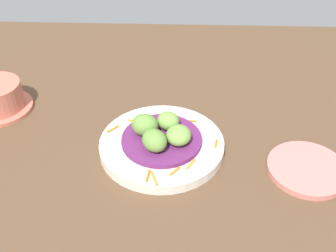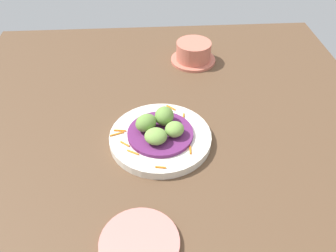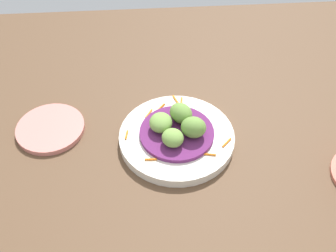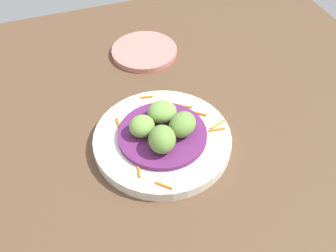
{
  "view_description": "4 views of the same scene",
  "coord_description": "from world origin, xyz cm",
  "px_view_note": "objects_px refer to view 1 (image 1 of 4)",
  "views": [
    {
      "loc": [
        8.64,
        -61.38,
        54.28
      ],
      "look_at": [
        6.37,
        -0.73,
        6.94
      ],
      "focal_mm": 44.45,
      "sensor_mm": 36.0,
      "label": 1
    },
    {
      "loc": [
        64.06,
        -3.82,
        58.21
      ],
      "look_at": [
        5.58,
        0.02,
        6.89
      ],
      "focal_mm": 37.22,
      "sensor_mm": 36.0,
      "label": 2
    },
    {
      "loc": [
        11.12,
        53.2,
        64.0
      ],
      "look_at": [
        6.94,
        -2.62,
        5.65
      ],
      "focal_mm": 42.94,
      "sensor_mm": 36.0,
      "label": 3
    },
    {
      "loc": [
        -36.77,
        12.36,
        52.88
      ],
      "look_at": [
        4.89,
        -2.63,
        6.51
      ],
      "focal_mm": 41.64,
      "sensor_mm": 36.0,
      "label": 4
    }
  ],
  "objects_px": {
    "guac_scoop_center": "(179,135)",
    "side_plate_small": "(307,169)",
    "main_plate": "(162,145)",
    "guac_scoop_back": "(145,125)",
    "guac_scoop_left": "(154,140)",
    "guac_scoop_right": "(168,121)"
  },
  "relations": [
    {
      "from": "guac_scoop_center",
      "to": "side_plate_small",
      "type": "relative_size",
      "value": 0.35
    },
    {
      "from": "main_plate",
      "to": "guac_scoop_back",
      "type": "height_order",
      "value": "guac_scoop_back"
    },
    {
      "from": "guac_scoop_left",
      "to": "guac_scoop_right",
      "type": "distance_m",
      "value": 0.07
    },
    {
      "from": "guac_scoop_back",
      "to": "side_plate_small",
      "type": "distance_m",
      "value": 0.3
    },
    {
      "from": "main_plate",
      "to": "guac_scoop_back",
      "type": "bearing_deg",
      "value": 160.64
    },
    {
      "from": "guac_scoop_left",
      "to": "guac_scoop_back",
      "type": "bearing_deg",
      "value": 115.64
    },
    {
      "from": "guac_scoop_back",
      "to": "side_plate_small",
      "type": "xyz_separation_m",
      "value": [
        0.29,
        -0.06,
        -0.04
      ]
    },
    {
      "from": "side_plate_small",
      "to": "guac_scoop_center",
      "type": "bearing_deg",
      "value": 170.51
    },
    {
      "from": "side_plate_small",
      "to": "guac_scoop_back",
      "type": "bearing_deg",
      "value": 168.33
    },
    {
      "from": "main_plate",
      "to": "side_plate_small",
      "type": "xyz_separation_m",
      "value": [
        0.26,
        -0.05,
        -0.0
      ]
    },
    {
      "from": "guac_scoop_center",
      "to": "side_plate_small",
      "type": "bearing_deg",
      "value": -9.49
    },
    {
      "from": "guac_scoop_right",
      "to": "side_plate_small",
      "type": "height_order",
      "value": "guac_scoop_right"
    },
    {
      "from": "main_plate",
      "to": "guac_scoop_left",
      "type": "height_order",
      "value": "guac_scoop_left"
    },
    {
      "from": "guac_scoop_center",
      "to": "guac_scoop_right",
      "type": "height_order",
      "value": "same"
    },
    {
      "from": "guac_scoop_center",
      "to": "guac_scoop_back",
      "type": "height_order",
      "value": "guac_scoop_back"
    },
    {
      "from": "main_plate",
      "to": "guac_scoop_center",
      "type": "relative_size",
      "value": 4.69
    },
    {
      "from": "main_plate",
      "to": "guac_scoop_center",
      "type": "height_order",
      "value": "guac_scoop_center"
    },
    {
      "from": "guac_scoop_center",
      "to": "guac_scoop_right",
      "type": "xyz_separation_m",
      "value": [
        -0.02,
        0.04,
        -0.0
      ]
    },
    {
      "from": "guac_scoop_left",
      "to": "guac_scoop_right",
      "type": "height_order",
      "value": "guac_scoop_left"
    },
    {
      "from": "guac_scoop_right",
      "to": "guac_scoop_back",
      "type": "xyz_separation_m",
      "value": [
        -0.04,
        -0.02,
        0.0
      ]
    },
    {
      "from": "guac_scoop_left",
      "to": "guac_scoop_back",
      "type": "xyz_separation_m",
      "value": [
        -0.02,
        0.04,
        0.0
      ]
    },
    {
      "from": "guac_scoop_left",
      "to": "guac_scoop_center",
      "type": "bearing_deg",
      "value": 25.64
    }
  ]
}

